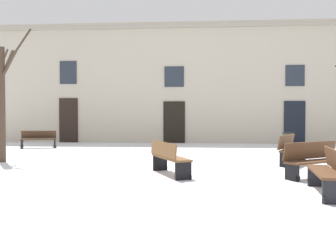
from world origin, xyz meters
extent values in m
plane|color=white|center=(0.00, 0.00, 0.00)|extent=(37.21, 37.21, 0.00)
cube|color=#BCB29E|center=(0.00, 9.50, 3.34)|extent=(23.25, 0.40, 6.68)
cube|color=#A09786|center=(0.00, 9.25, 6.43)|extent=(23.25, 0.30, 0.24)
cube|color=black|center=(-6.24, 9.28, 1.25)|extent=(1.06, 0.08, 2.50)
cube|color=#262D38|center=(-6.24, 9.28, 3.94)|extent=(0.96, 0.06, 1.28)
cube|color=black|center=(-0.26, 9.28, 1.15)|extent=(1.19, 0.08, 2.30)
cube|color=#262D38|center=(-0.26, 9.28, 3.66)|extent=(1.07, 0.06, 1.12)
cube|color=black|center=(6.25, 9.28, 1.15)|extent=(1.12, 0.08, 2.31)
cube|color=#262D38|center=(6.25, 9.28, 3.67)|extent=(1.01, 0.06, 1.13)
cylinder|color=#423326|center=(-5.49, 0.48, 1.92)|extent=(0.26, 0.26, 3.85)
cylinder|color=#423326|center=(-5.56, 1.03, 3.32)|extent=(0.25, 1.19, 1.22)
cylinder|color=#423326|center=(-5.05, 0.67, 3.73)|extent=(0.96, 0.47, 1.60)
cylinder|color=#423326|center=(-5.57, 0.86, 3.54)|extent=(0.24, 0.83, 0.74)
cylinder|color=#423326|center=(-5.19, 0.41, 3.22)|extent=(0.71, 0.26, 0.99)
cylinder|color=#2D3D2D|center=(4.47, 2.93, 0.44)|extent=(0.40, 0.40, 0.88)
torus|color=black|center=(4.47, 2.93, 0.90)|extent=(0.42, 0.42, 0.04)
cube|color=brown|center=(0.37, -1.79, 0.46)|extent=(1.20, 1.83, 0.05)
cube|color=brown|center=(0.17, -1.88, 0.69)|extent=(0.85, 1.66, 0.38)
cube|color=black|center=(0.73, -2.55, 0.23)|extent=(0.41, 0.24, 0.46)
torus|color=black|center=(0.90, -2.47, 0.08)|extent=(0.10, 0.17, 0.17)
cube|color=black|center=(0.01, -1.03, 0.23)|extent=(0.41, 0.24, 0.46)
torus|color=black|center=(0.17, -0.95, 0.08)|extent=(0.10, 0.17, 0.17)
cube|color=#51331E|center=(4.08, -1.95, 0.42)|extent=(1.80, 1.41, 0.05)
cube|color=#51331E|center=(3.96, -1.78, 0.68)|extent=(1.60, 1.13, 0.44)
cube|color=black|center=(3.36, -2.43, 0.21)|extent=(0.28, 0.37, 0.42)
torus|color=black|center=(3.46, -2.58, 0.08)|extent=(0.16, 0.12, 0.17)
cube|color=#51331E|center=(4.11, 0.58, 0.47)|extent=(1.16, 1.63, 0.05)
cube|color=#51331E|center=(3.91, 0.69, 0.73)|extent=(0.86, 1.48, 0.44)
cube|color=black|center=(3.77, -0.07, 0.23)|extent=(0.41, 0.25, 0.47)
torus|color=black|center=(3.93, -0.16, 0.08)|extent=(0.11, 0.16, 0.17)
cube|color=black|center=(4.45, 1.24, 0.23)|extent=(0.41, 0.25, 0.47)
torus|color=black|center=(4.62, 1.15, 0.08)|extent=(0.11, 0.16, 0.17)
cube|color=#3D2819|center=(-6.41, 5.57, 0.42)|extent=(1.64, 0.87, 0.05)
cube|color=#3D2819|center=(-6.47, 5.74, 0.64)|extent=(1.55, 0.59, 0.36)
cube|color=black|center=(-7.11, 5.35, 0.21)|extent=(0.17, 0.37, 0.42)
torus|color=black|center=(-7.07, 5.20, 0.08)|extent=(0.17, 0.08, 0.17)
cube|color=black|center=(-5.71, 5.79, 0.21)|extent=(0.17, 0.37, 0.42)
torus|color=black|center=(-5.66, 5.64, 0.08)|extent=(0.17, 0.08, 0.17)
cube|color=#51331E|center=(3.63, -3.99, 0.46)|extent=(0.67, 1.89, 0.05)
cube|color=#51331E|center=(3.83, -4.01, 0.70)|extent=(0.33, 1.85, 0.42)
cube|color=black|center=(3.74, -3.13, 0.23)|extent=(0.40, 0.11, 0.46)
torus|color=black|center=(3.57, -3.11, 0.08)|extent=(0.05, 0.17, 0.17)
cube|color=black|center=(3.52, -4.85, 0.23)|extent=(0.40, 0.11, 0.46)
torus|color=black|center=(3.35, -4.83, 0.08)|extent=(0.05, 0.17, 0.17)
camera|label=1|loc=(1.11, -11.89, 1.63)|focal=41.09mm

